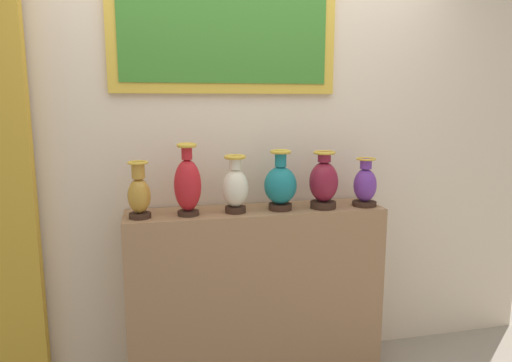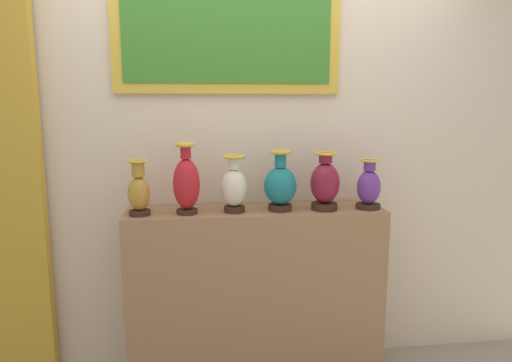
% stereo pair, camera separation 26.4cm
% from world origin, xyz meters
% --- Properties ---
extents(display_shelf, '(1.50, 0.34, 1.05)m').
position_xyz_m(display_shelf, '(0.00, 0.00, 0.52)').
color(display_shelf, '#99704C').
rests_on(display_shelf, ground_plane).
extents(back_wall, '(4.01, 0.14, 2.94)m').
position_xyz_m(back_wall, '(-0.00, 0.23, 1.49)').
color(back_wall, beige).
rests_on(back_wall, ground_plane).
extents(vase_ochre, '(0.12, 0.12, 0.31)m').
position_xyz_m(vase_ochre, '(-0.65, -0.06, 1.18)').
color(vase_ochre, '#382319').
rests_on(vase_ochre, display_shelf).
extents(vase_crimson, '(0.15, 0.15, 0.40)m').
position_xyz_m(vase_crimson, '(-0.40, -0.05, 1.22)').
color(vase_crimson, '#382319').
rests_on(vase_crimson, display_shelf).
extents(vase_ivory, '(0.15, 0.15, 0.33)m').
position_xyz_m(vase_ivory, '(-0.13, -0.05, 1.19)').
color(vase_ivory, '#382319').
rests_on(vase_ivory, display_shelf).
extents(vase_teal, '(0.19, 0.19, 0.35)m').
position_xyz_m(vase_teal, '(0.14, -0.04, 1.19)').
color(vase_teal, '#382319').
rests_on(vase_teal, display_shelf).
extents(vase_burgundy, '(0.17, 0.17, 0.34)m').
position_xyz_m(vase_burgundy, '(0.39, -0.05, 1.20)').
color(vase_burgundy, '#382319').
rests_on(vase_burgundy, display_shelf).
extents(vase_violet, '(0.14, 0.14, 0.29)m').
position_xyz_m(vase_violet, '(0.66, -0.06, 1.17)').
color(vase_violet, '#382319').
rests_on(vase_violet, display_shelf).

